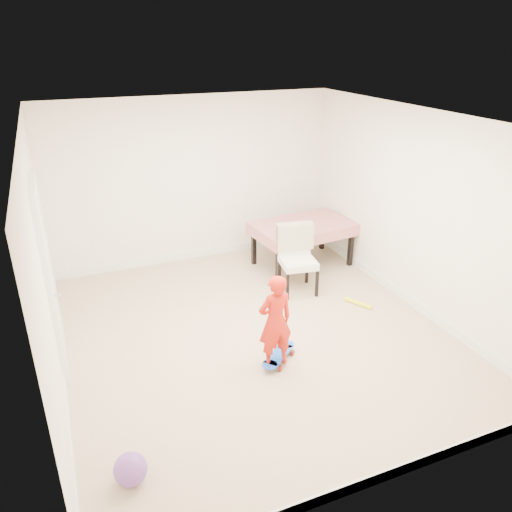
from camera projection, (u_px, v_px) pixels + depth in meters
name	position (u px, v px, depth m)	size (l,w,h in m)	color
ground	(255.00, 333.00, 6.21)	(5.00, 5.00, 0.00)	tan
ceiling	(254.00, 121.00, 5.15)	(4.50, 5.00, 0.04)	white
wall_back	(194.00, 181.00, 7.77)	(4.50, 0.04, 2.60)	white
wall_front	(386.00, 354.00, 3.59)	(4.50, 0.04, 2.60)	white
wall_left	(45.00, 268.00, 4.89)	(0.04, 5.00, 2.60)	white
wall_right	(414.00, 211.00, 6.46)	(0.04, 5.00, 2.60)	white
door	(50.00, 280.00, 5.26)	(0.10, 0.94, 2.11)	white
baseboard_back	(198.00, 254.00, 8.28)	(4.50, 0.02, 0.12)	white
baseboard_front	(371.00, 481.00, 4.09)	(4.50, 0.02, 0.12)	white
baseboard_left	(64.00, 372.00, 5.40)	(0.02, 5.00, 0.12)	white
baseboard_right	(403.00, 295.00, 6.97)	(0.02, 5.00, 0.12)	white
dining_table	(302.00, 244.00, 7.90)	(1.51, 0.96, 0.71)	red
dining_chair	(298.00, 260.00, 7.02)	(0.53, 0.61, 0.97)	white
skateboard	(279.00, 357.00, 5.66)	(0.61, 0.22, 0.09)	blue
child	(275.00, 324.00, 5.36)	(0.40, 0.26, 1.10)	red
balloon	(130.00, 469.00, 4.09)	(0.28, 0.28, 0.28)	#7443A1
foam_toy	(358.00, 303.00, 6.83)	(0.06, 0.06, 0.40)	#FFF61A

